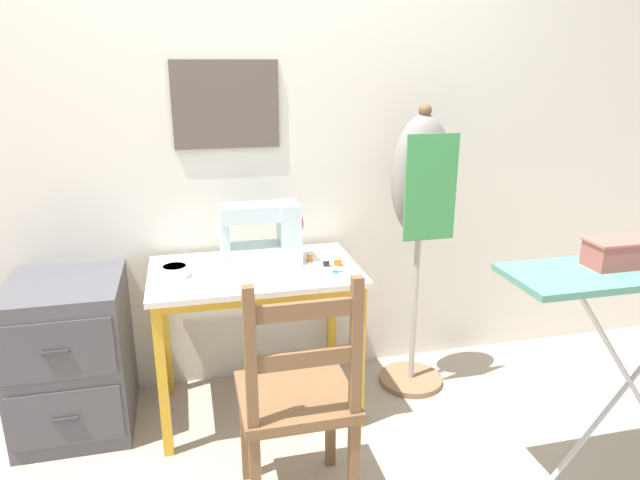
{
  "coord_description": "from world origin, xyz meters",
  "views": [
    {
      "loc": [
        -0.27,
        -2.07,
        1.58
      ],
      "look_at": [
        0.29,
        0.25,
        0.83
      ],
      "focal_mm": 32.0,
      "sensor_mm": 36.0,
      "label": 1
    }
  ],
  "objects_px": {
    "scissors": "(341,272)",
    "wooden_chair": "(297,400)",
    "thread_spool_far_edge": "(338,262)",
    "thread_spool_near_machine": "(310,257)",
    "fabric_bowl": "(175,271)",
    "thread_spool_mid_table": "(326,263)",
    "filing_cabinet": "(72,356)",
    "sewing_machine": "(265,235)",
    "storage_box": "(618,253)",
    "dress_form": "(421,197)"
  },
  "relations": [
    {
      "from": "storage_box",
      "to": "thread_spool_mid_table",
      "type": "bearing_deg",
      "value": 139.0
    },
    {
      "from": "thread_spool_mid_table",
      "to": "wooden_chair",
      "type": "distance_m",
      "value": 0.71
    },
    {
      "from": "thread_spool_mid_table",
      "to": "thread_spool_near_machine",
      "type": "bearing_deg",
      "value": 121.6
    },
    {
      "from": "fabric_bowl",
      "to": "thread_spool_mid_table",
      "type": "distance_m",
      "value": 0.65
    },
    {
      "from": "thread_spool_near_machine",
      "to": "thread_spool_far_edge",
      "type": "distance_m",
      "value": 0.14
    },
    {
      "from": "thread_spool_far_edge",
      "to": "thread_spool_mid_table",
      "type": "bearing_deg",
      "value": 176.1
    },
    {
      "from": "filing_cabinet",
      "to": "wooden_chair",
      "type": "bearing_deg",
      "value": -39.73
    },
    {
      "from": "filing_cabinet",
      "to": "thread_spool_near_machine",
      "type": "bearing_deg",
      "value": -1.35
    },
    {
      "from": "thread_spool_far_edge",
      "to": "dress_form",
      "type": "relative_size",
      "value": 0.03
    },
    {
      "from": "fabric_bowl",
      "to": "thread_spool_far_edge",
      "type": "relative_size",
      "value": 2.71
    },
    {
      "from": "storage_box",
      "to": "thread_spool_near_machine",
      "type": "bearing_deg",
      "value": 137.54
    },
    {
      "from": "sewing_machine",
      "to": "filing_cabinet",
      "type": "xyz_separation_m",
      "value": [
        -0.87,
        -0.0,
        -0.49
      ]
    },
    {
      "from": "sewing_machine",
      "to": "wooden_chair",
      "type": "height_order",
      "value": "sewing_machine"
    },
    {
      "from": "sewing_machine",
      "to": "storage_box",
      "type": "xyz_separation_m",
      "value": [
        1.1,
        -0.86,
        0.11
      ]
    },
    {
      "from": "fabric_bowl",
      "to": "thread_spool_near_machine",
      "type": "height_order",
      "value": "fabric_bowl"
    },
    {
      "from": "fabric_bowl",
      "to": "thread_spool_near_machine",
      "type": "distance_m",
      "value": 0.6
    },
    {
      "from": "fabric_bowl",
      "to": "sewing_machine",
      "type": "bearing_deg",
      "value": 12.86
    },
    {
      "from": "thread_spool_far_edge",
      "to": "thread_spool_near_machine",
      "type": "bearing_deg",
      "value": 139.0
    },
    {
      "from": "thread_spool_near_machine",
      "to": "fabric_bowl",
      "type": "bearing_deg",
      "value": -174.14
    },
    {
      "from": "thread_spool_near_machine",
      "to": "filing_cabinet",
      "type": "distance_m",
      "value": 1.13
    },
    {
      "from": "storage_box",
      "to": "scissors",
      "type": "bearing_deg",
      "value": 141.03
    },
    {
      "from": "thread_spool_mid_table",
      "to": "filing_cabinet",
      "type": "relative_size",
      "value": 0.05
    },
    {
      "from": "fabric_bowl",
      "to": "dress_form",
      "type": "bearing_deg",
      "value": 3.02
    },
    {
      "from": "fabric_bowl",
      "to": "thread_spool_far_edge",
      "type": "bearing_deg",
      "value": -2.58
    },
    {
      "from": "fabric_bowl",
      "to": "thread_spool_near_machine",
      "type": "bearing_deg",
      "value": 5.86
    },
    {
      "from": "thread_spool_far_edge",
      "to": "wooden_chair",
      "type": "relative_size",
      "value": 0.05
    },
    {
      "from": "scissors",
      "to": "wooden_chair",
      "type": "xyz_separation_m",
      "value": [
        -0.3,
        -0.52,
        -0.26
      ]
    },
    {
      "from": "fabric_bowl",
      "to": "thread_spool_far_edge",
      "type": "xyz_separation_m",
      "value": [
        0.7,
        -0.03,
        -0.01
      ]
    },
    {
      "from": "thread_spool_mid_table",
      "to": "dress_form",
      "type": "distance_m",
      "value": 0.54
    },
    {
      "from": "sewing_machine",
      "to": "dress_form",
      "type": "distance_m",
      "value": 0.74
    },
    {
      "from": "filing_cabinet",
      "to": "dress_form",
      "type": "relative_size",
      "value": 0.49
    },
    {
      "from": "fabric_bowl",
      "to": "thread_spool_near_machine",
      "type": "xyz_separation_m",
      "value": [
        0.6,
        0.06,
        -0.01
      ]
    },
    {
      "from": "scissors",
      "to": "filing_cabinet",
      "type": "xyz_separation_m",
      "value": [
        -1.16,
        0.2,
        -0.36
      ]
    },
    {
      "from": "wooden_chair",
      "to": "thread_spool_near_machine",
      "type": "bearing_deg",
      "value": 73.99
    },
    {
      "from": "storage_box",
      "to": "wooden_chair",
      "type": "bearing_deg",
      "value": 173.01
    },
    {
      "from": "fabric_bowl",
      "to": "thread_spool_mid_table",
      "type": "height_order",
      "value": "fabric_bowl"
    },
    {
      "from": "sewing_machine",
      "to": "thread_spool_mid_table",
      "type": "relative_size",
      "value": 10.16
    },
    {
      "from": "sewing_machine",
      "to": "fabric_bowl",
      "type": "relative_size",
      "value": 3.0
    },
    {
      "from": "filing_cabinet",
      "to": "scissors",
      "type": "bearing_deg",
      "value": -9.84
    },
    {
      "from": "fabric_bowl",
      "to": "thread_spool_mid_table",
      "type": "xyz_separation_m",
      "value": [
        0.65,
        -0.03,
        -0.01
      ]
    },
    {
      "from": "thread_spool_mid_table",
      "to": "dress_form",
      "type": "xyz_separation_m",
      "value": [
        0.47,
        0.09,
        0.25
      ]
    },
    {
      "from": "fabric_bowl",
      "to": "filing_cabinet",
      "type": "distance_m",
      "value": 0.61
    },
    {
      "from": "wooden_chair",
      "to": "fabric_bowl",
      "type": "bearing_deg",
      "value": 122.15
    },
    {
      "from": "sewing_machine",
      "to": "wooden_chair",
      "type": "bearing_deg",
      "value": -90.07
    },
    {
      "from": "filing_cabinet",
      "to": "thread_spool_far_edge",
      "type": "bearing_deg",
      "value": -5.75
    },
    {
      "from": "thread_spool_mid_table",
      "to": "storage_box",
      "type": "height_order",
      "value": "storage_box"
    },
    {
      "from": "scissors",
      "to": "wooden_chair",
      "type": "height_order",
      "value": "wooden_chair"
    },
    {
      "from": "thread_spool_mid_table",
      "to": "dress_form",
      "type": "height_order",
      "value": "dress_form"
    },
    {
      "from": "scissors",
      "to": "dress_form",
      "type": "relative_size",
      "value": 0.09
    },
    {
      "from": "filing_cabinet",
      "to": "storage_box",
      "type": "relative_size",
      "value": 3.05
    }
  ]
}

